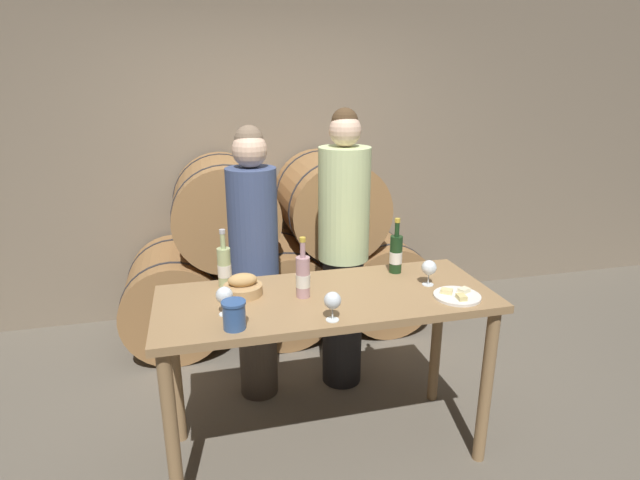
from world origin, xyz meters
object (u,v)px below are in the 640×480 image
(tasting_table, at_px, (326,319))
(blue_crock, at_px, (234,314))
(wine_bottle_white, at_px, (224,267))
(wine_bottle_red, at_px, (396,254))
(person_right, at_px, (343,251))
(wine_bottle_rose, at_px, (303,276))
(person_left, at_px, (254,263))
(wine_glass_left, at_px, (333,301))
(wine_glass_center, at_px, (429,268))
(wine_glass_far_left, at_px, (224,296))
(bread_basket, at_px, (243,287))
(cheese_plate, at_px, (457,296))

(tasting_table, distance_m, blue_crock, 0.57)
(wine_bottle_white, bearing_deg, wine_bottle_red, -2.02)
(person_right, xyz_separation_m, wine_bottle_rose, (-0.39, -0.62, 0.10))
(person_left, bearing_deg, wine_glass_left, -74.89)
(wine_bottle_rose, bearing_deg, wine_bottle_white, 147.65)
(person_left, relative_size, wine_bottle_red, 5.50)
(person_right, bearing_deg, tasting_table, -113.66)
(blue_crock, xyz_separation_m, wine_glass_center, (1.03, 0.24, 0.03))
(wine_bottle_rose, relative_size, wine_glass_left, 2.26)
(person_right, xyz_separation_m, wine_glass_far_left, (-0.78, -0.73, 0.09))
(bread_basket, xyz_separation_m, wine_glass_center, (0.96, -0.11, 0.05))
(person_right, xyz_separation_m, wine_glass_center, (0.28, -0.63, 0.09))
(wine_bottle_white, height_order, wine_glass_center, wine_bottle_white)
(wine_bottle_red, bearing_deg, person_right, 113.39)
(wine_bottle_red, distance_m, bread_basket, 0.87)
(tasting_table, bearing_deg, bread_basket, 164.59)
(person_right, relative_size, wine_bottle_rose, 5.84)
(bread_basket, relative_size, cheese_plate, 0.84)
(person_right, bearing_deg, blue_crock, -130.89)
(person_right, xyz_separation_m, bread_basket, (-0.68, -0.52, 0.04))
(wine_bottle_rose, bearing_deg, wine_glass_center, -0.98)
(wine_bottle_red, xyz_separation_m, cheese_plate, (0.17, -0.40, -0.10))
(cheese_plate, relative_size, wine_glass_far_left, 1.69)
(person_right, height_order, blue_crock, person_right)
(wine_glass_far_left, bearing_deg, wine_bottle_red, 17.81)
(wine_glass_center, bearing_deg, wine_bottle_white, 166.75)
(cheese_plate, bearing_deg, tasting_table, 163.70)
(person_left, bearing_deg, wine_glass_center, -36.70)
(person_left, height_order, cheese_plate, person_left)
(wine_glass_left, bearing_deg, person_right, 70.41)
(cheese_plate, bearing_deg, wine_bottle_rose, 165.00)
(wine_bottle_white, bearing_deg, wine_glass_center, -13.25)
(wine_bottle_red, bearing_deg, blue_crock, -154.03)
(person_right, bearing_deg, wine_glass_far_left, -137.23)
(wine_bottle_white, height_order, wine_bottle_rose, same)
(blue_crock, bearing_deg, bread_basket, 78.52)
(person_left, relative_size, wine_glass_far_left, 12.56)
(blue_crock, bearing_deg, person_right, 49.11)
(wine_bottle_red, xyz_separation_m, bread_basket, (-0.86, -0.10, -0.07))
(person_left, bearing_deg, wine_bottle_red, -29.21)
(wine_bottle_white, height_order, wine_glass_left, wine_bottle_white)
(blue_crock, bearing_deg, cheese_plate, 2.95)
(wine_glass_center, bearing_deg, cheese_plate, -69.54)
(tasting_table, relative_size, wine_glass_far_left, 12.29)
(person_right, relative_size, wine_glass_center, 13.21)
(wine_glass_center, bearing_deg, wine_bottle_red, 114.79)
(wine_bottle_white, distance_m, bread_basket, 0.17)
(tasting_table, xyz_separation_m, person_right, (0.28, 0.63, 0.14))
(wine_glass_far_left, bearing_deg, wine_bottle_rose, 15.72)
(bread_basket, distance_m, wine_glass_left, 0.53)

